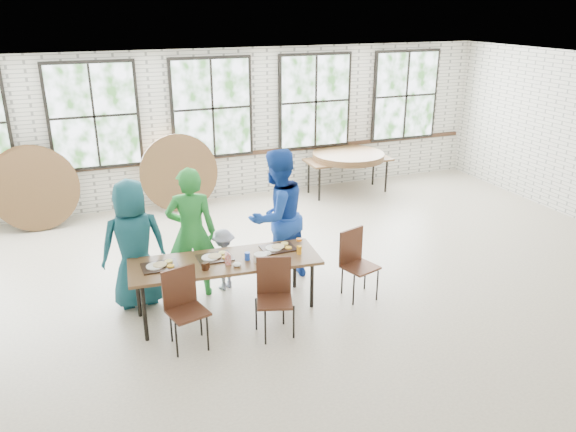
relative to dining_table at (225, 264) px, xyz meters
name	(u,v)px	position (x,y,z in m)	size (l,w,h in m)	color
room	(212,111)	(1.03, 4.46, 1.14)	(12.00, 12.00, 12.00)	beige
dining_table	(225,264)	(0.00, 0.00, 0.00)	(2.46, 1.02, 0.74)	brown
chair_near_left	(183,301)	(-0.65, -0.52, -0.13)	(0.51, 0.50, 0.95)	#472517
chair_near_right	(274,290)	(0.43, -0.64, -0.13)	(0.53, 0.52, 0.95)	#472517
chair_spare	(355,258)	(1.77, -0.20, -0.13)	(0.52, 0.51, 0.95)	#472517
adult_teal	(134,244)	(-1.04, 0.65, 0.18)	(0.85, 0.55, 1.73)	#185B59
adult_green	(191,233)	(-0.28, 0.65, 0.22)	(0.66, 0.44, 1.82)	#238330
toddler	(224,259)	(0.15, 0.65, -0.24)	(0.57, 0.33, 0.89)	#141B3F
adult_blue	(277,216)	(0.95, 0.65, 0.29)	(0.95, 0.74, 1.95)	#173EA1
storage_table	(348,161)	(3.74, 3.86, 0.00)	(1.81, 0.76, 0.74)	brown
tabletop_clutter	(232,258)	(0.08, -0.02, 0.08)	(2.01, 0.55, 0.11)	black
round_tops_stacked	(348,156)	(3.74, 3.86, 0.12)	(1.50, 1.50, 0.13)	brown
round_tops_leaning	(85,183)	(-1.49, 4.13, 0.05)	(4.12, 0.48, 1.49)	brown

